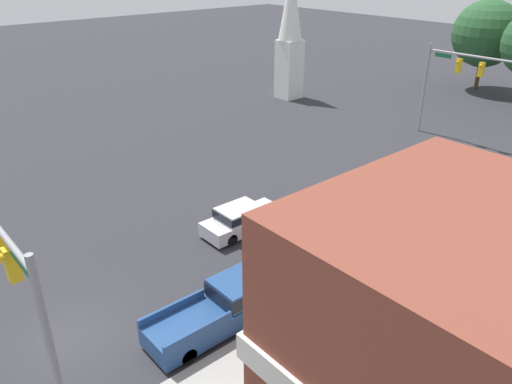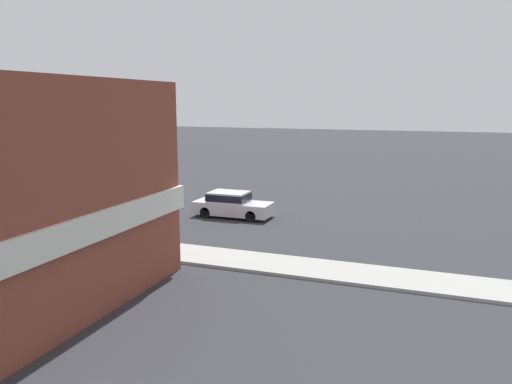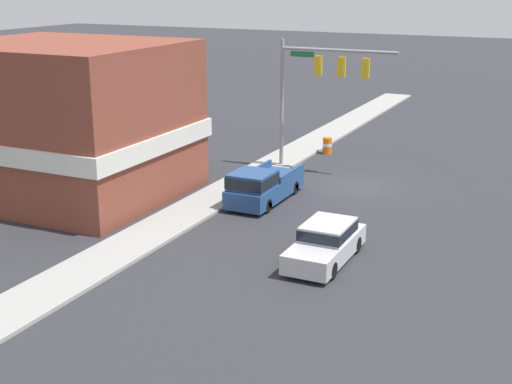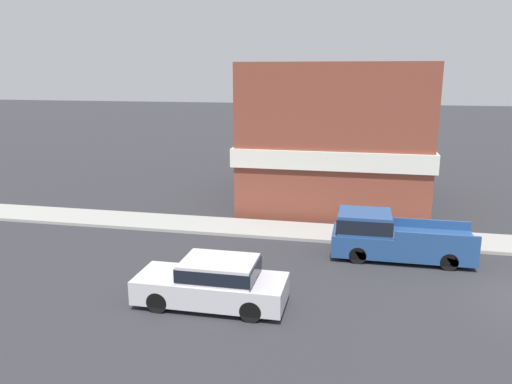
{
  "view_description": "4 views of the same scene",
  "coord_description": "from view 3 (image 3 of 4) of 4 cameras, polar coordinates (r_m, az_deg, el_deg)",
  "views": [
    {
      "loc": [
        16.44,
        -4.45,
        13.81
      ],
      "look_at": [
        -1.08,
        10.58,
        2.68
      ],
      "focal_mm": 35.0,
      "sensor_mm": 36.0,
      "label": 1
    },
    {
      "loc": [
        24.87,
        22.1,
        6.84
      ],
      "look_at": [
        -0.76,
        12.47,
        1.88
      ],
      "focal_mm": 35.0,
      "sensor_mm": 36.0,
      "label": 2
    },
    {
      "loc": [
        -10.74,
        34.85,
        10.65
      ],
      "look_at": [
        -0.14,
        12.69,
        3.17
      ],
      "focal_mm": 50.0,
      "sensor_mm": 36.0,
      "label": 3
    },
    {
      "loc": [
        -15.88,
        6.15,
        7.14
      ],
      "look_at": [
        1.12,
        9.74,
        2.94
      ],
      "focal_mm": 35.0,
      "sensor_mm": 36.0,
      "label": 4
    }
  ],
  "objects": [
    {
      "name": "pickup_truck_parked",
      "position": [
        34.51,
        0.41,
        0.51
      ],
      "size": [
        1.95,
        5.33,
        1.8
      ],
      "color": "black",
      "rests_on": "ground"
    },
    {
      "name": "sidewalk_curb",
      "position": [
        39.96,
        0.3,
        1.58
      ],
      "size": [
        2.4,
        60.0,
        0.14
      ],
      "color": "#9E9E99",
      "rests_on": "ground"
    },
    {
      "name": "ground_plane",
      "position": [
        37.99,
        8.09,
        0.48
      ],
      "size": [
        200.0,
        200.0,
        0.0
      ],
      "primitive_type": "plane",
      "color": "#2D2D33"
    },
    {
      "name": "corner_brick_building",
      "position": [
        36.74,
        -14.92,
        5.48
      ],
      "size": [
        11.07,
        9.69,
        7.59
      ],
      "color": "brown",
      "rests_on": "ground"
    },
    {
      "name": "car_lead",
      "position": [
        27.75,
        5.63,
        -3.97
      ],
      "size": [
        1.83,
        4.69,
        1.52
      ],
      "color": "black",
      "rests_on": "ground"
    },
    {
      "name": "construction_barrel",
      "position": [
        44.59,
        5.72,
        3.72
      ],
      "size": [
        0.58,
        0.58,
        1.02
      ],
      "color": "orange",
      "rests_on": "ground"
    },
    {
      "name": "near_signal_assembly",
      "position": [
        39.73,
        5.06,
        9.2
      ],
      "size": [
        6.68,
        0.49,
        7.3
      ],
      "color": "gray",
      "rests_on": "ground"
    }
  ]
}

